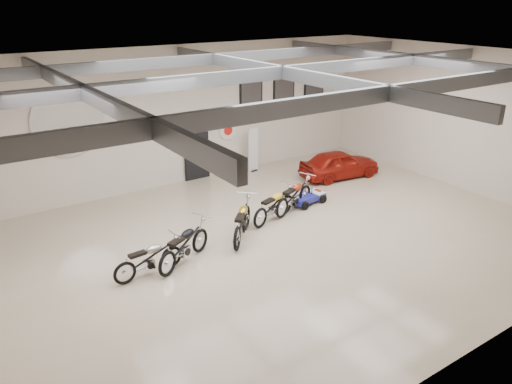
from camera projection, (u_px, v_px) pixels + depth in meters
floor at (279, 240)px, 14.35m from camera, size 16.00×12.00×0.01m
ceiling at (283, 62)px, 12.52m from camera, size 16.00×12.00×0.01m
back_wall at (182, 116)px, 18.05m from camera, size 16.00×0.02×5.00m
right_wall at (462, 119)px, 17.62m from camera, size 0.02×12.00×5.00m
ceiling_beams at (283, 72)px, 12.61m from camera, size 15.80×11.80×0.32m
door at (196, 152)px, 18.81m from camera, size 0.92×0.08×2.10m
logo_plaque at (68, 123)px, 15.81m from camera, size 2.30×0.06×1.16m
poster_left at (251, 91)px, 19.37m from camera, size 1.05×0.08×1.35m
poster_mid at (284, 87)px, 20.21m from camera, size 1.05×0.08×1.35m
poster_right at (314, 84)px, 21.04m from camera, size 1.05×0.08×1.35m
oil_sign at (228, 130)px, 19.30m from camera, size 0.72×0.10×0.72m
banner_stand at (253, 149)px, 19.71m from camera, size 0.51×0.27×1.80m
motorcycle_silver at (148, 258)px, 12.38m from camera, size 1.88×0.72×0.96m
motorcycle_black at (184, 245)px, 12.93m from camera, size 2.12×1.53×1.07m
motorcycle_gold at (242, 221)px, 14.29m from camera, size 1.93×1.98×1.10m
motorcycle_yellow at (274, 205)px, 15.45m from camera, size 2.06×1.20×1.02m
motorcycle_red at (294, 195)px, 16.16m from camera, size 2.13×1.30×1.06m
go_kart at (310, 195)px, 16.86m from camera, size 1.65×0.90×0.57m
vintage_car at (339, 164)px, 19.14m from camera, size 1.71×3.31×1.08m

